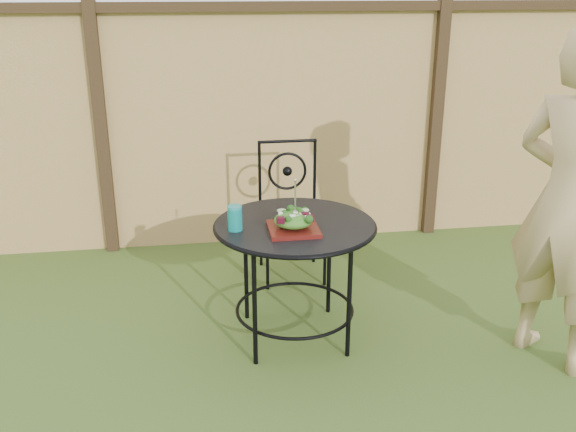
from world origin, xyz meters
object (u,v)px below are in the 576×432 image
object	(u,v)px
patio_table	(295,246)
patio_chair	(291,207)
diner	(572,203)
salad_plate	(293,229)

from	to	relation	value
patio_table	patio_chair	xyz separation A→B (m)	(0.12, 0.90, -0.08)
patio_chair	diner	world-z (taller)	diner
patio_table	diner	bearing A→B (deg)	-17.11
patio_table	patio_chair	bearing A→B (deg)	82.57
patio_chair	salad_plate	world-z (taller)	patio_chair
patio_table	patio_chair	size ratio (longest dim) A/B	0.97
patio_chair	diner	distance (m)	1.89
salad_plate	patio_chair	bearing A→B (deg)	81.85
patio_chair	salad_plate	xyz separation A→B (m)	(-0.15, -1.02, 0.23)
diner	salad_plate	size ratio (longest dim) A/B	6.79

